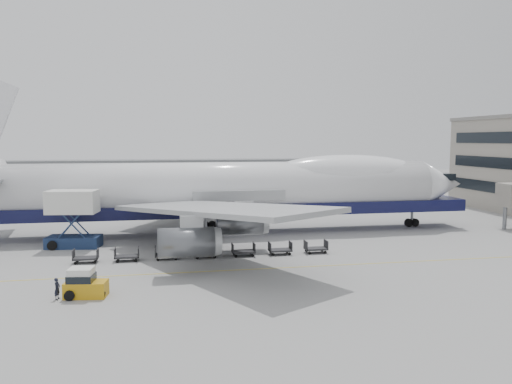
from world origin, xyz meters
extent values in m
plane|color=gray|center=(0.00, 0.00, 0.00)|extent=(260.00, 260.00, 0.00)
cube|color=gold|center=(0.00, -6.00, 0.01)|extent=(60.00, 0.15, 0.01)
cylinder|color=slate|center=(36.00, 8.00, 1.50)|extent=(0.50, 0.50, 3.00)
cube|color=slate|center=(-10.00, 70.00, 3.50)|extent=(110.00, 8.00, 7.00)
cylinder|color=white|center=(0.00, 12.00, 5.70)|extent=(52.00, 6.40, 6.40)
cube|color=#0F1139|center=(1.00, 12.00, 3.14)|extent=(60.00, 5.76, 1.50)
cone|color=white|center=(29.00, 12.00, 5.70)|extent=(6.00, 6.40, 6.40)
ellipsoid|color=white|center=(15.60, 12.00, 7.46)|extent=(20.67, 5.78, 4.56)
cube|color=#9EA0A3|center=(-3.00, -2.28, 5.10)|extent=(20.35, 26.74, 2.26)
cube|color=#9EA0A3|center=(-3.00, 26.28, 5.10)|extent=(20.35, 26.74, 2.26)
cylinder|color=#595B60|center=(-6.00, 31.00, 2.90)|extent=(4.80, 2.60, 2.60)
cylinder|color=#595B60|center=(0.00, 22.00, 2.90)|extent=(4.80, 2.60, 2.60)
cylinder|color=#595B60|center=(0.00, 2.00, 2.90)|extent=(4.80, 2.60, 2.60)
cylinder|color=#595B60|center=(-6.00, -7.00, 2.90)|extent=(4.80, 2.60, 2.60)
cylinder|color=slate|center=(25.00, 12.00, 1.25)|extent=(0.36, 0.36, 2.50)
cylinder|color=black|center=(25.00, 12.00, 0.55)|extent=(1.10, 0.45, 1.10)
cylinder|color=slate|center=(-3.00, 9.00, 1.25)|extent=(0.36, 0.36, 2.50)
cylinder|color=black|center=(-3.00, 9.00, 0.55)|extent=(1.10, 0.45, 1.10)
cylinder|color=slate|center=(-3.00, 15.00, 1.25)|extent=(0.36, 0.36, 2.50)
cylinder|color=black|center=(-3.00, 15.00, 0.55)|extent=(1.10, 0.45, 1.10)
cube|color=#19294B|center=(-17.53, 6.74, 0.62)|extent=(5.94, 3.46, 1.24)
cube|color=silver|center=(-17.53, 6.74, 5.00)|extent=(5.53, 3.62, 2.47)
cube|color=#19294B|center=(-17.53, 5.50, 2.80)|extent=(3.97, 0.68, 4.42)
cube|color=#19294B|center=(-17.53, 7.97, 2.80)|extent=(3.97, 0.68, 4.42)
cube|color=slate|center=(-17.53, 8.53, 5.00)|extent=(2.86, 1.71, 0.15)
cylinder|color=black|center=(-19.55, 5.61, 0.51)|extent=(1.01, 0.39, 1.01)
cylinder|color=black|center=(-19.55, 7.86, 0.51)|extent=(1.01, 0.39, 1.01)
cylinder|color=black|center=(-15.51, 5.61, 0.51)|extent=(1.01, 0.39, 1.01)
cylinder|color=black|center=(-15.51, 7.86, 0.51)|extent=(1.01, 0.39, 1.01)
cube|color=#C28D12|center=(-13.62, -11.54, 0.59)|extent=(3.21, 2.03, 1.18)
cube|color=silver|center=(-13.94, -11.49, 1.67)|extent=(1.92, 1.74, 1.08)
cube|color=black|center=(-13.94, -11.49, 1.45)|extent=(2.04, 1.86, 0.54)
cylinder|color=black|center=(-14.70, -12.24, 0.38)|extent=(0.75, 0.32, 0.75)
cylinder|color=black|center=(-14.70, -10.84, 0.38)|extent=(0.75, 0.32, 0.75)
cylinder|color=black|center=(-12.55, -12.24, 0.38)|extent=(0.75, 0.32, 0.75)
cylinder|color=black|center=(-12.55, -10.84, 0.38)|extent=(0.75, 0.32, 0.75)
imported|color=black|center=(-15.62, -11.74, 0.80)|extent=(0.55, 0.67, 1.60)
cone|color=orange|center=(-15.09, -6.60, 0.30)|extent=(0.39, 0.39, 0.61)
cube|color=orange|center=(-15.09, -6.60, 0.02)|extent=(0.41, 0.41, 0.03)
cube|color=#2D2D30|center=(-15.22, -0.72, 0.45)|extent=(2.30, 1.35, 0.18)
cube|color=#2D2D30|center=(-16.32, -0.72, 0.85)|extent=(0.08, 1.35, 0.90)
cube|color=#2D2D30|center=(-14.12, -0.72, 0.85)|extent=(0.08, 1.35, 0.90)
cylinder|color=black|center=(-16.07, -1.27, 0.15)|extent=(0.30, 0.12, 0.30)
cylinder|color=black|center=(-16.07, -0.17, 0.15)|extent=(0.30, 0.12, 0.30)
cylinder|color=black|center=(-14.37, -1.27, 0.15)|extent=(0.30, 0.12, 0.30)
cylinder|color=black|center=(-14.37, -0.17, 0.15)|extent=(0.30, 0.12, 0.30)
cube|color=#2D2D30|center=(-11.42, -0.72, 0.45)|extent=(2.30, 1.35, 0.18)
cube|color=#2D2D30|center=(-12.52, -0.72, 0.85)|extent=(0.08, 1.35, 0.90)
cube|color=#2D2D30|center=(-10.32, -0.72, 0.85)|extent=(0.08, 1.35, 0.90)
cylinder|color=black|center=(-12.27, -1.27, 0.15)|extent=(0.30, 0.12, 0.30)
cylinder|color=black|center=(-12.27, -0.17, 0.15)|extent=(0.30, 0.12, 0.30)
cylinder|color=black|center=(-10.57, -1.27, 0.15)|extent=(0.30, 0.12, 0.30)
cylinder|color=black|center=(-10.57, -0.17, 0.15)|extent=(0.30, 0.12, 0.30)
cube|color=#2D2D30|center=(-7.63, -0.72, 0.45)|extent=(2.30, 1.35, 0.18)
cube|color=#2D2D30|center=(-8.73, -0.72, 0.85)|extent=(0.08, 1.35, 0.90)
cube|color=#2D2D30|center=(-6.53, -0.72, 0.85)|extent=(0.08, 1.35, 0.90)
cylinder|color=black|center=(-8.48, -1.27, 0.15)|extent=(0.30, 0.12, 0.30)
cylinder|color=black|center=(-8.48, -0.17, 0.15)|extent=(0.30, 0.12, 0.30)
cylinder|color=black|center=(-6.78, -1.27, 0.15)|extent=(0.30, 0.12, 0.30)
cylinder|color=black|center=(-6.78, -0.17, 0.15)|extent=(0.30, 0.12, 0.30)
cube|color=#2D2D30|center=(-3.83, -0.72, 0.45)|extent=(2.30, 1.35, 0.18)
cube|color=#2D2D30|center=(-4.93, -0.72, 0.85)|extent=(0.08, 1.35, 0.90)
cube|color=#2D2D30|center=(-2.73, -0.72, 0.85)|extent=(0.08, 1.35, 0.90)
cylinder|color=black|center=(-4.68, -1.27, 0.15)|extent=(0.30, 0.12, 0.30)
cylinder|color=black|center=(-4.68, -0.17, 0.15)|extent=(0.30, 0.12, 0.30)
cylinder|color=black|center=(-2.98, -1.27, 0.15)|extent=(0.30, 0.12, 0.30)
cylinder|color=black|center=(-2.98, -0.17, 0.15)|extent=(0.30, 0.12, 0.30)
cube|color=#2D2D30|center=(-0.03, -0.72, 0.45)|extent=(2.30, 1.35, 0.18)
cube|color=#2D2D30|center=(-1.13, -0.72, 0.85)|extent=(0.08, 1.35, 0.90)
cube|color=#2D2D30|center=(1.07, -0.72, 0.85)|extent=(0.08, 1.35, 0.90)
cylinder|color=black|center=(-0.88, -1.27, 0.15)|extent=(0.30, 0.12, 0.30)
cylinder|color=black|center=(-0.88, -0.17, 0.15)|extent=(0.30, 0.12, 0.30)
cylinder|color=black|center=(0.82, -1.27, 0.15)|extent=(0.30, 0.12, 0.30)
cylinder|color=black|center=(0.82, -0.17, 0.15)|extent=(0.30, 0.12, 0.30)
cube|color=#2D2D30|center=(3.77, -0.72, 0.45)|extent=(2.30, 1.35, 0.18)
cube|color=#2D2D30|center=(2.67, -0.72, 0.85)|extent=(0.08, 1.35, 0.90)
cube|color=#2D2D30|center=(4.87, -0.72, 0.85)|extent=(0.08, 1.35, 0.90)
cylinder|color=black|center=(2.92, -1.27, 0.15)|extent=(0.30, 0.12, 0.30)
cylinder|color=black|center=(2.92, -0.17, 0.15)|extent=(0.30, 0.12, 0.30)
cylinder|color=black|center=(4.62, -1.27, 0.15)|extent=(0.30, 0.12, 0.30)
cylinder|color=black|center=(4.62, -0.17, 0.15)|extent=(0.30, 0.12, 0.30)
cube|color=#2D2D30|center=(7.57, -0.72, 0.45)|extent=(2.30, 1.35, 0.18)
cube|color=#2D2D30|center=(6.47, -0.72, 0.85)|extent=(0.08, 1.35, 0.90)
cube|color=#2D2D30|center=(8.67, -0.72, 0.85)|extent=(0.08, 1.35, 0.90)
cylinder|color=black|center=(6.72, -1.27, 0.15)|extent=(0.30, 0.12, 0.30)
cylinder|color=black|center=(6.72, -0.17, 0.15)|extent=(0.30, 0.12, 0.30)
cylinder|color=black|center=(8.42, -1.27, 0.15)|extent=(0.30, 0.12, 0.30)
cylinder|color=black|center=(8.42, -0.17, 0.15)|extent=(0.30, 0.12, 0.30)
camera|label=1|loc=(-7.78, -49.40, 11.67)|focal=35.00mm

